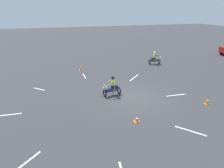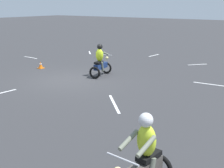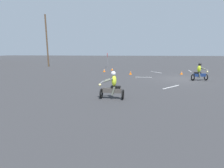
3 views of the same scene
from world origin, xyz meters
name	(u,v)px [view 1 (image 1 of 3)]	position (x,y,z in m)	size (l,w,h in m)	color
ground_plane	(132,96)	(0.00, 0.00, 0.00)	(120.00, 120.00, 0.00)	#333335
motorcycle_rider_foreground	(112,87)	(-0.68, -1.46, 0.73)	(0.87, 1.55, 1.66)	black
motorcycle_rider_background	(154,59)	(-7.47, 6.16, 0.73)	(0.78, 1.54, 1.66)	black
traffic_cone_near_left	(81,68)	(-7.91, -3.11, 0.21)	(0.32, 0.32, 0.43)	orange
traffic_cone_near_right	(137,119)	(3.30, -1.07, 0.18)	(0.32, 0.32, 0.37)	orange
traffic_cone_mid_left	(207,101)	(2.75, 4.87, 0.22)	(0.32, 0.32, 0.45)	orange
lane_stripe_ne	(190,131)	(5.02, 1.57, 0.00)	(0.10, 1.74, 0.01)	silver
lane_stripe_n	(176,95)	(0.84, 3.55, 0.00)	(0.10, 1.77, 0.01)	silver
lane_stripe_nw	(134,78)	(-3.82, 1.85, 0.00)	(0.10, 2.19, 0.01)	silver
lane_stripe_w	(84,76)	(-5.74, -3.03, 0.00)	(0.10, 1.42, 0.01)	silver
lane_stripe_sw	(39,89)	(-3.63, -7.32, 0.00)	(0.10, 1.26, 0.01)	silver
lane_stripe_s	(11,115)	(0.11, -8.85, 0.00)	(0.10, 1.35, 0.01)	silver
lane_stripe_se	(28,161)	(4.68, -7.21, 0.00)	(0.10, 1.40, 0.01)	silver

